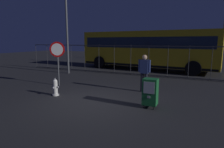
# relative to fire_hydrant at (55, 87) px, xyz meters

# --- Properties ---
(ground_plane) EXTENTS (60.00, 60.00, 0.00)m
(ground_plane) POSITION_rel_fire_hydrant_xyz_m (1.82, -0.12, -0.35)
(ground_plane) COLOR #262628
(fire_hydrant) EXTENTS (0.33, 0.32, 0.75)m
(fire_hydrant) POSITION_rel_fire_hydrant_xyz_m (0.00, 0.00, 0.00)
(fire_hydrant) COLOR silver
(fire_hydrant) RESTS_ON ground_plane
(newspaper_box_primary) EXTENTS (0.48, 0.42, 1.02)m
(newspaper_box_primary) POSITION_rel_fire_hydrant_xyz_m (3.98, 0.15, 0.22)
(newspaper_box_primary) COLOR black
(newspaper_box_primary) RESTS_ON ground_plane
(stop_sign) EXTENTS (0.71, 0.31, 2.23)m
(stop_sign) POSITION_rel_fire_hydrant_xyz_m (-1.09, 1.52, 1.25)
(stop_sign) COLOR #4C4F54
(stop_sign) RESTS_ON ground_plane
(pedestrian) EXTENTS (0.55, 0.22, 1.67)m
(pedestrian) POSITION_rel_fire_hydrant_xyz_m (3.21, 2.13, 0.60)
(pedestrian) COLOR black
(pedestrian) RESTS_ON ground_plane
(fence_barrier) EXTENTS (18.03, 0.04, 2.00)m
(fence_barrier) POSITION_rel_fire_hydrant_xyz_m (1.82, 6.01, 0.67)
(fence_barrier) COLOR #2D2D33
(fence_barrier) RESTS_ON ground_plane
(bus_near) EXTENTS (10.70, 3.61, 3.00)m
(bus_near) POSITION_rel_fire_hydrant_xyz_m (1.51, 9.01, 1.36)
(bus_near) COLOR gold
(bus_near) RESTS_ON ground_plane
(street_light_near_right) EXTENTS (0.32, 0.32, 8.10)m
(street_light_near_right) POSITION_rel_fire_hydrant_xyz_m (-3.02, 4.87, 4.28)
(street_light_near_right) COLOR #4C4F54
(street_light_near_right) RESTS_ON ground_plane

